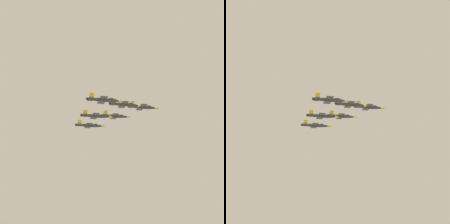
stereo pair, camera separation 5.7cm
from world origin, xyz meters
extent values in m
ellipsoid|color=#2D3338|center=(-8.91, 6.32, 91.68)|extent=(13.12, 12.55, 2.07)
cone|color=gold|center=(-2.40, 12.48, 91.68)|extent=(2.71, 2.70, 1.76)
ellipsoid|color=#334751|center=(-6.34, 8.75, 92.46)|extent=(3.07, 3.02, 1.21)
cube|color=#2D3338|center=(-9.50, 5.77, 91.57)|extent=(10.56, 10.88, 0.21)
cube|color=gold|center=(-13.05, 9.53, 91.62)|extent=(2.96, 2.86, 0.25)
cube|color=gold|center=(-5.95, 2.01, 91.62)|extent=(2.96, 2.86, 0.25)
cube|color=#2D3338|center=(-13.83, 1.69, 91.68)|extent=(5.63, 5.75, 0.21)
cube|color=gold|center=(-14.30, 2.66, 93.17)|extent=(1.86, 1.78, 2.99)
cube|color=gold|center=(-12.88, 1.15, 93.17)|extent=(1.86, 1.78, 2.99)
cylinder|color=black|center=(-15.10, 0.49, 91.68)|extent=(1.83, 1.84, 1.45)
ellipsoid|color=#2D3338|center=(-26.77, 5.72, 88.86)|extent=(12.76, 11.69, 1.97)
cone|color=gold|center=(-20.39, 11.41, 88.86)|extent=(2.59, 2.56, 1.68)
ellipsoid|color=#334751|center=(-24.25, 7.96, 89.60)|extent=(2.95, 2.85, 1.15)
cube|color=#2D3338|center=(-27.35, 5.21, 88.75)|extent=(9.91, 10.51, 0.20)
cube|color=gold|center=(-30.63, 8.89, 88.80)|extent=(2.87, 2.67, 0.24)
cube|color=gold|center=(-24.06, 1.53, 88.80)|extent=(2.87, 2.67, 0.24)
cube|color=#2D3338|center=(-31.58, 1.43, 88.86)|extent=(5.30, 5.53, 0.20)
cube|color=gold|center=(-32.01, 2.37, 90.28)|extent=(1.81, 1.66, 2.85)
cube|color=gold|center=(-30.70, 0.90, 90.28)|extent=(1.81, 1.66, 2.85)
cylinder|color=black|center=(-32.83, 0.32, 88.86)|extent=(1.74, 1.76, 1.38)
ellipsoid|color=#2D3338|center=(-11.19, -11.40, 88.43)|extent=(12.74, 12.05, 2.00)
cone|color=gold|center=(-4.85, -5.50, 88.43)|extent=(2.62, 2.60, 1.70)
ellipsoid|color=#334751|center=(-8.69, -9.07, 89.18)|extent=(2.97, 2.91, 1.17)
cube|color=#2D3338|center=(-11.76, -11.93, 88.32)|extent=(10.16, 10.55, 0.20)
cube|color=gold|center=(-15.16, -8.27, 88.38)|extent=(2.87, 2.75, 0.24)
cube|color=gold|center=(-8.36, -15.59, 88.38)|extent=(2.87, 2.75, 0.24)
cube|color=#2D3338|center=(-15.97, -15.85, 88.43)|extent=(5.42, 5.56, 0.20)
cube|color=gold|center=(-16.42, -14.90, 89.88)|extent=(1.81, 1.71, 2.89)
cube|color=gold|center=(-15.06, -16.37, 89.88)|extent=(1.81, 1.71, 2.89)
cylinder|color=black|center=(-17.20, -17.00, 88.43)|extent=(1.77, 1.78, 1.40)
ellipsoid|color=#2D3338|center=(-44.63, 5.11, 85.58)|extent=(13.24, 12.00, 2.04)
cone|color=gold|center=(-38.01, 10.94, 85.58)|extent=(2.67, 2.65, 1.73)
ellipsoid|color=#334751|center=(-42.02, 7.41, 86.35)|extent=(3.05, 2.94, 1.19)
cube|color=#2D3338|center=(-45.23, 4.59, 85.47)|extent=(10.20, 10.89, 0.20)
cube|color=gold|center=(-48.59, 8.41, 85.53)|extent=(2.97, 2.75, 0.24)
cube|color=gold|center=(-41.86, 0.76, 85.53)|extent=(2.97, 2.75, 0.24)
cube|color=#2D3338|center=(-49.63, 0.71, 85.58)|extent=(5.46, 5.72, 0.20)
cube|color=gold|center=(-50.06, 1.69, 87.06)|extent=(1.88, 1.70, 2.94)
cube|color=gold|center=(-48.72, 0.16, 87.06)|extent=(1.88, 1.70, 2.94)
cylinder|color=black|center=(-50.92, -0.42, 85.58)|extent=(1.79, 1.82, 1.43)
ellipsoid|color=#2D3338|center=(-13.47, -29.12, 86.05)|extent=(13.39, 12.27, 2.07)
cone|color=gold|center=(-6.78, -23.15, 86.05)|extent=(2.72, 2.69, 1.76)
ellipsoid|color=#334751|center=(-10.83, -26.76, 86.83)|extent=(3.09, 3.00, 1.21)
cube|color=#2D3338|center=(-14.07, -29.66, 85.94)|extent=(10.40, 11.03, 0.21)
cube|color=gold|center=(-17.52, -25.80, 85.99)|extent=(3.01, 2.81, 0.25)
cube|color=gold|center=(-10.62, -33.52, 85.99)|extent=(3.01, 2.81, 0.25)
cube|color=#2D3338|center=(-18.52, -33.63, 86.05)|extent=(5.56, 5.80, 0.21)
cube|color=gold|center=(-18.96, -32.64, 87.55)|extent=(1.90, 1.74, 2.99)
cube|color=gold|center=(-17.59, -34.18, 87.55)|extent=(1.90, 1.74, 2.99)
cylinder|color=black|center=(-19.82, -34.79, 86.05)|extent=(1.82, 1.85, 1.45)
ellipsoid|color=#2D3338|center=(-29.05, -12.01, 84.59)|extent=(12.98, 12.07, 2.02)
cone|color=gold|center=(-22.58, -6.12, 84.59)|extent=(2.65, 2.63, 1.72)
ellipsoid|color=#334751|center=(-26.50, -9.68, 85.34)|extent=(3.01, 2.93, 1.18)
cube|color=#2D3338|center=(-29.63, -12.54, 84.47)|extent=(10.21, 10.72, 0.20)
cube|color=gold|center=(-33.03, -8.80, 84.53)|extent=(2.92, 2.76, 0.24)
cube|color=gold|center=(-26.23, -16.27, 84.53)|extent=(2.92, 2.76, 0.24)
cube|color=#2D3338|center=(-33.93, -16.45, 84.59)|extent=(5.45, 5.65, 0.20)
cube|color=gold|center=(-34.38, -15.49, 86.05)|extent=(1.84, 1.71, 2.92)
cube|color=gold|center=(-33.02, -16.98, 86.05)|extent=(1.84, 1.71, 2.92)
cylinder|color=black|center=(-35.19, -17.60, 84.59)|extent=(1.78, 1.80, 1.41)
camera|label=1|loc=(90.27, -197.83, 15.70)|focal=66.53mm
camera|label=2|loc=(90.32, -197.80, 15.70)|focal=66.53mm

